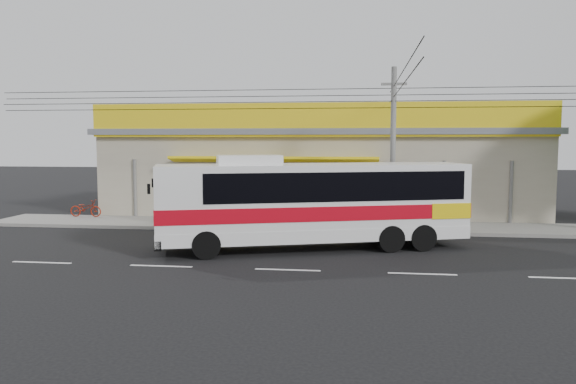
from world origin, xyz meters
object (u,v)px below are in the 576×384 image
object	(u,v)px
coach_bus	(318,199)
motorbike_dark	(188,213)
motorbike_red	(86,208)
utility_pole	(394,97)

from	to	relation	value
coach_bus	motorbike_dark	bearing A→B (deg)	130.04
coach_bus	motorbike_red	size ratio (longest dim) A/B	6.98
motorbike_dark	coach_bus	bearing A→B (deg)	-130.96
motorbike_red	utility_pole	xyz separation A→B (m)	(14.80, -2.76, 5.11)
utility_pole	motorbike_red	bearing A→B (deg)	169.43
motorbike_red	motorbike_dark	xyz separation A→B (m)	(5.94, -2.26, 0.15)
utility_pole	motorbike_dark	bearing A→B (deg)	176.77
coach_bus	utility_pole	xyz separation A→B (m)	(2.81, 3.28, 3.85)
motorbike_red	motorbike_dark	bearing A→B (deg)	-110.36
motorbike_dark	utility_pole	distance (m)	10.17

